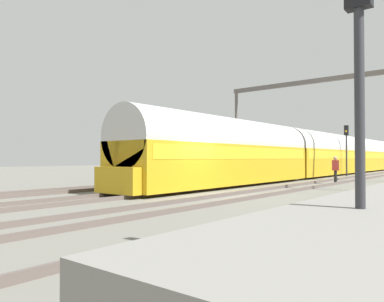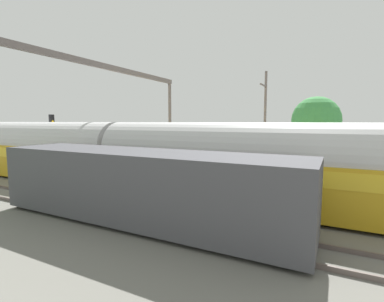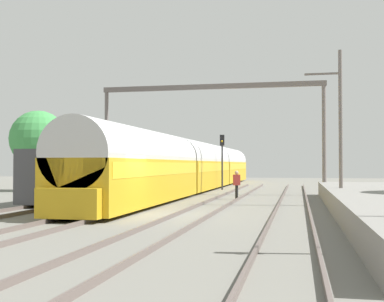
{
  "view_description": "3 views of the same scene",
  "coord_description": "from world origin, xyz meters",
  "px_view_note": "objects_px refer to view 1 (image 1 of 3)",
  "views": [
    {
      "loc": [
        9.95,
        -13.53,
        1.62
      ],
      "look_at": [
        -1.96,
        1.41,
        1.98
      ],
      "focal_mm": 34.9,
      "sensor_mm": 36.0,
      "label": 1
    },
    {
      "loc": [
        -14.68,
        1.34,
        4.03
      ],
      "look_at": [
        0.57,
        9.19,
        2.21
      ],
      "focal_mm": 26.25,
      "sensor_mm": 36.0,
      "label": 2
    },
    {
      "loc": [
        6.16,
        -20.49,
        2.12
      ],
      "look_at": [
        -0.98,
        13.54,
        3.02
      ],
      "focal_mm": 47.59,
      "sensor_mm": 36.0,
      "label": 3
    }
  ],
  "objects_px": {
    "railway_signal_near": "(359,61)",
    "railway_signal_far": "(346,143)",
    "passenger_train": "(324,154)",
    "person_crossing": "(335,168)",
    "catenary_gantry": "(324,103)",
    "freight_car": "(208,160)"
  },
  "relations": [
    {
      "from": "passenger_train",
      "to": "catenary_gantry",
      "type": "relative_size",
      "value": 3.04
    },
    {
      "from": "freight_car",
      "to": "person_crossing",
      "type": "distance_m",
      "value": 8.61
    },
    {
      "from": "freight_car",
      "to": "catenary_gantry",
      "type": "xyz_separation_m",
      "value": [
        5.88,
        7.13,
        4.41
      ]
    },
    {
      "from": "person_crossing",
      "to": "railway_signal_near",
      "type": "relative_size",
      "value": 0.37
    },
    {
      "from": "railway_signal_near",
      "to": "catenary_gantry",
      "type": "height_order",
      "value": "catenary_gantry"
    },
    {
      "from": "freight_car",
      "to": "catenary_gantry",
      "type": "bearing_deg",
      "value": 50.47
    },
    {
      "from": "railway_signal_near",
      "to": "railway_signal_far",
      "type": "xyz_separation_m",
      "value": [
        -8.55,
        29.14,
        -0.07
      ]
    },
    {
      "from": "railway_signal_near",
      "to": "freight_car",
      "type": "bearing_deg",
      "value": 131.93
    },
    {
      "from": "passenger_train",
      "to": "person_crossing",
      "type": "bearing_deg",
      "value": -67.86
    },
    {
      "from": "railway_signal_near",
      "to": "catenary_gantry",
      "type": "relative_size",
      "value": 0.29
    },
    {
      "from": "railway_signal_far",
      "to": "person_crossing",
      "type": "bearing_deg",
      "value": -77.2
    },
    {
      "from": "railway_signal_near",
      "to": "person_crossing",
      "type": "bearing_deg",
      "value": 108.5
    },
    {
      "from": "passenger_train",
      "to": "railway_signal_far",
      "type": "relative_size",
      "value": 10.77
    },
    {
      "from": "railway_signal_near",
      "to": "railway_signal_far",
      "type": "bearing_deg",
      "value": 106.35
    },
    {
      "from": "passenger_train",
      "to": "person_crossing",
      "type": "xyz_separation_m",
      "value": [
        4.45,
        -10.94,
        -0.94
      ]
    },
    {
      "from": "freight_car",
      "to": "railway_signal_far",
      "type": "xyz_separation_m",
      "value": [
        5.84,
        13.12,
        1.48
      ]
    },
    {
      "from": "railway_signal_near",
      "to": "catenary_gantry",
      "type": "distance_m",
      "value": 24.83
    },
    {
      "from": "freight_car",
      "to": "person_crossing",
      "type": "relative_size",
      "value": 7.51
    },
    {
      "from": "passenger_train",
      "to": "freight_car",
      "type": "distance_m",
      "value": 13.5
    },
    {
      "from": "person_crossing",
      "to": "catenary_gantry",
      "type": "height_order",
      "value": "catenary_gantry"
    },
    {
      "from": "person_crossing",
      "to": "railway_signal_far",
      "type": "bearing_deg",
      "value": 81.29
    },
    {
      "from": "railway_signal_far",
      "to": "catenary_gantry",
      "type": "xyz_separation_m",
      "value": [
        0.04,
        -5.99,
        2.94
      ]
    }
  ]
}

